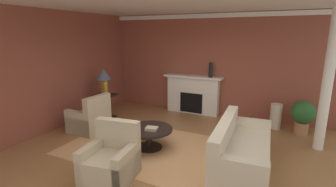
% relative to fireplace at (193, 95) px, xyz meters
% --- Properties ---
extents(ground_plane, '(8.32, 8.32, 0.00)m').
position_rel_fireplace_xyz_m(ground_plane, '(0.51, -2.81, -0.56)').
color(ground_plane, olive).
extents(wall_fireplace, '(7.00, 0.12, 2.98)m').
position_rel_fireplace_xyz_m(wall_fireplace, '(0.51, 0.21, 0.93)').
color(wall_fireplace, brown).
rests_on(wall_fireplace, ground_plane).
extents(wall_window, '(0.12, 6.51, 2.98)m').
position_rel_fireplace_xyz_m(wall_window, '(-2.75, -2.51, 0.93)').
color(wall_window, brown).
rests_on(wall_window, ground_plane).
extents(ceiling_panel, '(7.00, 6.51, 0.06)m').
position_rel_fireplace_xyz_m(ceiling_panel, '(0.51, -2.51, 2.45)').
color(ceiling_panel, white).
extents(crown_moulding, '(7.00, 0.08, 0.12)m').
position_rel_fireplace_xyz_m(crown_moulding, '(0.51, 0.13, 2.34)').
color(crown_moulding, white).
extents(area_rug, '(3.52, 2.34, 0.01)m').
position_rel_fireplace_xyz_m(area_rug, '(0.03, -2.74, -0.55)').
color(area_rug, tan).
rests_on(area_rug, ground_plane).
extents(fireplace, '(1.80, 0.35, 1.17)m').
position_rel_fireplace_xyz_m(fireplace, '(0.00, 0.00, 0.00)').
color(fireplace, white).
rests_on(fireplace, ground_plane).
extents(sofa, '(1.03, 2.15, 0.85)m').
position_rel_fireplace_xyz_m(sofa, '(1.92, -2.65, -0.26)').
color(sofa, beige).
rests_on(sofa, ground_plane).
extents(armchair_near_window, '(0.82, 0.82, 0.95)m').
position_rel_fireplace_xyz_m(armchair_near_window, '(-1.79, -2.54, -0.25)').
color(armchair_near_window, '#C1B293').
rests_on(armchair_near_window, ground_plane).
extents(armchair_facing_fireplace, '(0.91, 0.91, 0.95)m').
position_rel_fireplace_xyz_m(armchair_facing_fireplace, '(0.02, -4.01, -0.25)').
color(armchair_facing_fireplace, '#C1B293').
rests_on(armchair_facing_fireplace, ground_plane).
extents(coffee_table, '(1.00, 1.00, 0.45)m').
position_rel_fireplace_xyz_m(coffee_table, '(0.03, -2.74, -0.22)').
color(coffee_table, black).
rests_on(coffee_table, ground_plane).
extents(side_table, '(0.56, 0.56, 0.70)m').
position_rel_fireplace_xyz_m(side_table, '(-2.12, -1.55, -0.16)').
color(side_table, black).
rests_on(side_table, ground_plane).
extents(table_lamp, '(0.44, 0.44, 0.75)m').
position_rel_fireplace_xyz_m(table_lamp, '(-2.12, -1.55, 0.67)').
color(table_lamp, '#B28E38').
rests_on(table_lamp, side_table).
extents(vase_on_side_table, '(0.11, 0.11, 0.42)m').
position_rel_fireplace_xyz_m(vase_on_side_table, '(-1.97, -1.67, 0.35)').
color(vase_on_side_table, '#B7892D').
rests_on(vase_on_side_table, side_table).
extents(vase_tall_corner, '(0.28, 0.28, 0.65)m').
position_rel_fireplace_xyz_m(vase_tall_corner, '(2.39, -0.30, -0.23)').
color(vase_tall_corner, beige).
rests_on(vase_tall_corner, ground_plane).
extents(vase_mantel_right, '(0.11, 0.11, 0.43)m').
position_rel_fireplace_xyz_m(vase_mantel_right, '(0.55, -0.05, 0.83)').
color(vase_mantel_right, black).
rests_on(vase_mantel_right, fireplace).
extents(book_red_cover, '(0.27, 0.24, 0.06)m').
position_rel_fireplace_xyz_m(book_red_cover, '(0.13, -2.80, -0.08)').
color(book_red_cover, tan).
rests_on(book_red_cover, coffee_table).
extents(potted_plant, '(0.56, 0.56, 0.83)m').
position_rel_fireplace_xyz_m(potted_plant, '(2.99, -0.43, -0.06)').
color(potted_plant, '#A8754C').
rests_on(potted_plant, ground_plane).
extents(column_white, '(0.20, 0.20, 2.98)m').
position_rel_fireplace_xyz_m(column_white, '(3.30, -1.19, 0.93)').
color(column_white, white).
rests_on(column_white, ground_plane).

